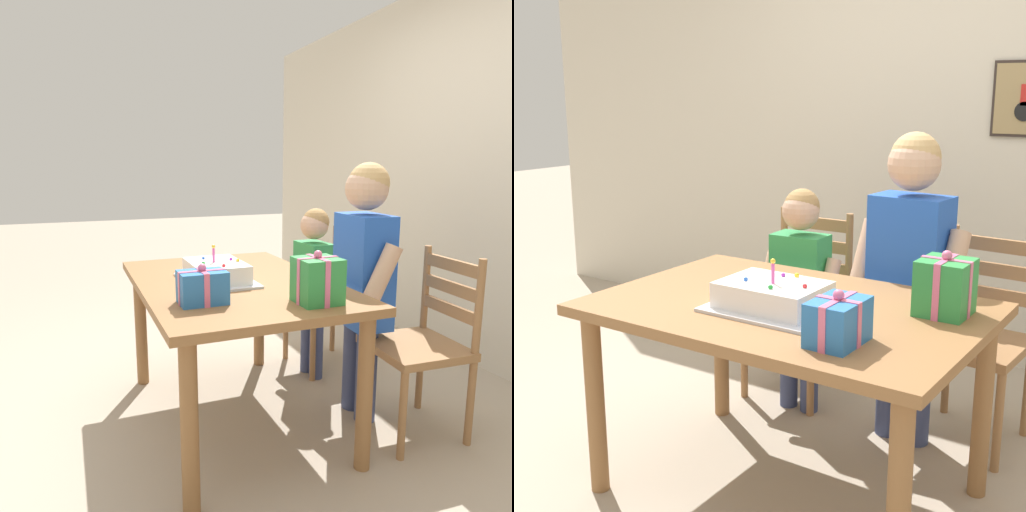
{
  "view_description": "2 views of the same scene",
  "coord_description": "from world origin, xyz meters",
  "views": [
    {
      "loc": [
        2.24,
        -0.76,
        1.33
      ],
      "look_at": [
        0.04,
        0.11,
        0.89
      ],
      "focal_mm": 33.55,
      "sensor_mm": 36.0,
      "label": 1
    },
    {
      "loc": [
        1.27,
        -2.03,
        1.52
      ],
      "look_at": [
        -0.09,
        0.01,
        0.93
      ],
      "focal_mm": 48.56,
      "sensor_mm": 36.0,
      "label": 2
    }
  ],
  "objects": [
    {
      "name": "dining_table",
      "position": [
        0.0,
        0.0,
        0.66
      ],
      "size": [
        1.39,
        0.94,
        0.76
      ],
      "color": "olive",
      "rests_on": "ground"
    },
    {
      "name": "birthday_cake",
      "position": [
        -0.01,
        -0.09,
        0.81
      ],
      "size": [
        0.44,
        0.34,
        0.19
      ],
      "color": "silver",
      "rests_on": "dining_table"
    },
    {
      "name": "chair_right",
      "position": [
        0.45,
        0.84,
        0.47
      ],
      "size": [
        0.44,
        0.44,
        0.92
      ],
      "color": "#996B42",
      "rests_on": "ground"
    },
    {
      "name": "ground_plane",
      "position": [
        0.0,
        0.0,
        0.0
      ],
      "size": [
        20.0,
        20.0,
        0.0
      ],
      "primitive_type": "plane",
      "color": "tan"
    },
    {
      "name": "child_older",
      "position": [
        0.2,
        0.64,
        0.82
      ],
      "size": [
        0.5,
        0.29,
        1.35
      ],
      "color": "#38426B",
      "rests_on": "ground"
    },
    {
      "name": "child_younger",
      "position": [
        -0.34,
        0.64,
        0.65
      ],
      "size": [
        0.39,
        0.23,
        1.08
      ],
      "color": "#38426B",
      "rests_on": "ground"
    },
    {
      "name": "back_wall",
      "position": [
        0.0,
        1.79,
        1.3
      ],
      "size": [
        6.4,
        0.11,
        2.6
      ],
      "color": "beige",
      "rests_on": "ground"
    },
    {
      "name": "gift_box_red_large",
      "position": [
        0.34,
        -0.25,
        0.83
      ],
      "size": [
        0.15,
        0.2,
        0.18
      ],
      "color": "#286BB7",
      "rests_on": "dining_table"
    },
    {
      "name": "chair_left",
      "position": [
        -0.45,
        0.84,
        0.47
      ],
      "size": [
        0.43,
        0.43,
        0.92
      ],
      "color": "#996B42",
      "rests_on": "ground"
    },
    {
      "name": "gift_box_beside_cake",
      "position": [
        0.51,
        0.2,
        0.86
      ],
      "size": [
        0.18,
        0.18,
        0.23
      ],
      "color": "#2D8E42",
      "rests_on": "dining_table"
    }
  ]
}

